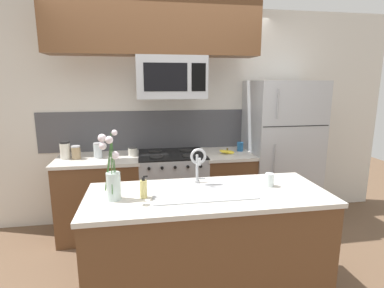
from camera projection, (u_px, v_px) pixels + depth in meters
The scene contains 21 objects.
ground_plane at pixel (183, 273), 2.77m from camera, with size 10.00×10.00×0.00m, color brown.
rear_partition at pixel (192, 117), 3.79m from camera, with size 5.20×0.10×2.60m, color silver.
splash_band at pixel (169, 130), 3.72m from camera, with size 3.09×0.01×0.48m, color #4C4C51.
back_counter_left at pixel (101, 196), 3.41m from camera, with size 0.91×0.65×0.91m.
back_counter_right at pixel (226, 189), 3.65m from camera, with size 0.59×0.65×0.91m.
stove_range at pixel (172, 191), 3.54m from camera, with size 0.76×0.64×0.93m.
microwave at pixel (171, 77), 3.26m from camera, with size 0.74×0.40×0.45m.
upper_cabinet_band at pixel (155, 26), 3.10m from camera, with size 2.20×0.34×0.60m, color brown.
refrigerator at pixel (280, 153), 3.70m from camera, with size 0.80×0.74×1.75m.
storage_jar_tall at pixel (65, 150), 3.25m from camera, with size 0.11×0.11×0.19m.
storage_jar_medium at pixel (76, 152), 3.25m from camera, with size 0.09×0.09×0.15m.
storage_jar_short at pixel (98, 150), 3.30m from camera, with size 0.09×0.09×0.17m.
storage_jar_squat at pixel (133, 151), 3.39m from camera, with size 0.10×0.10×0.10m.
banana_bunch at pixel (227, 152), 3.49m from camera, with size 0.19×0.13×0.08m.
coffee_tin at pixel (240, 147), 3.63m from camera, with size 0.08×0.08×0.11m, color #1E5184.
island_counter at pixel (207, 247), 2.36m from camera, with size 1.83×0.74×0.91m.
kitchen_sink at pixel (203, 201), 2.28m from camera, with size 0.76×0.39×0.16m.
sink_faucet at pixel (198, 161), 2.41m from camera, with size 0.14×0.14×0.31m.
dish_soap_bottle at pixel (144, 189), 2.15m from camera, with size 0.06×0.05×0.16m.
drinking_glass at pixel (269, 180), 2.40m from camera, with size 0.07×0.07×0.11m.
flower_vase at pixel (113, 178), 2.10m from camera, with size 0.14×0.15×0.50m.
Camera 1 is at (-0.33, -2.45, 1.73)m, focal length 28.00 mm.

